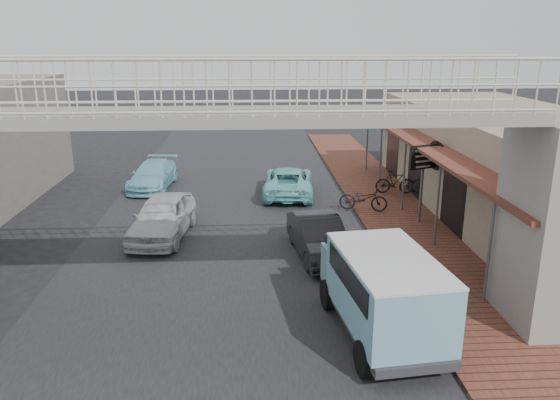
{
  "coord_description": "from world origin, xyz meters",
  "views": [
    {
      "loc": [
        0.82,
        -15.69,
        6.72
      ],
      "look_at": [
        1.74,
        0.87,
        1.8
      ],
      "focal_mm": 35.0,
      "sensor_mm": 36.0,
      "label": 1
    }
  ],
  "objects": [
    {
      "name": "sidewalk",
      "position": [
        6.5,
        3.0,
        0.05
      ],
      "size": [
        3.0,
        40.0,
        0.1
      ],
      "primitive_type": "cube",
      "color": "brown",
      "rests_on": "ground"
    },
    {
      "name": "footbridge",
      "position": [
        0.0,
        -4.0,
        3.18
      ],
      "size": [
        16.4,
        2.4,
        6.34
      ],
      "color": "gray",
      "rests_on": "ground"
    },
    {
      "name": "shophouse_row",
      "position": [
        10.97,
        4.0,
        2.01
      ],
      "size": [
        7.2,
        18.0,
        4.0
      ],
      "color": "gray",
      "rests_on": "ground"
    },
    {
      "name": "ground",
      "position": [
        0.0,
        0.0,
        0.0
      ],
      "size": [
        120.0,
        120.0,
        0.0
      ],
      "primitive_type": "plane",
      "color": "black",
      "rests_on": "ground"
    },
    {
      "name": "dark_sedan",
      "position": [
        2.97,
        0.53,
        0.65
      ],
      "size": [
        1.86,
        4.08,
        1.3
      ],
      "primitive_type": "imported",
      "rotation": [
        0.0,
        0.0,
        0.13
      ],
      "color": "black",
      "rests_on": "ground"
    },
    {
      "name": "white_hatchback",
      "position": [
        -2.28,
        2.61,
        0.73
      ],
      "size": [
        2.23,
        4.48,
        1.47
      ],
      "primitive_type": "imported",
      "rotation": [
        0.0,
        0.0,
        -0.12
      ],
      "color": "silver",
      "rests_on": "ground"
    },
    {
      "name": "angkot_van",
      "position": [
        3.81,
        -4.47,
        1.34
      ],
      "size": [
        2.41,
        4.5,
        2.11
      ],
      "rotation": [
        0.0,
        0.0,
        0.11
      ],
      "color": "black",
      "rests_on": "ground"
    },
    {
      "name": "arrow_sign",
      "position": [
        7.84,
        3.72,
        2.55
      ],
      "size": [
        1.83,
        1.23,
        3.03
      ],
      "rotation": [
        0.0,
        0.0,
        0.37
      ],
      "color": "#59595B",
      "rests_on": "sidewalk"
    },
    {
      "name": "angkot_curb",
      "position": [
        2.5,
        7.73,
        0.63
      ],
      "size": [
        2.47,
        4.7,
        1.26
      ],
      "primitive_type": "imported",
      "rotation": [
        0.0,
        0.0,
        3.06
      ],
      "color": "#76CDCE",
      "rests_on": "ground"
    },
    {
      "name": "road_strip",
      "position": [
        0.0,
        0.0,
        0.01
      ],
      "size": [
        10.0,
        60.0,
        0.01
      ],
      "primitive_type": "cube",
      "color": "black",
      "rests_on": "ground"
    },
    {
      "name": "angkot_far",
      "position": [
        -3.71,
        9.3,
        0.61
      ],
      "size": [
        2.07,
        4.31,
        1.21
      ],
      "primitive_type": "imported",
      "rotation": [
        0.0,
        0.0,
        -0.09
      ],
      "color": "#7FC8DD",
      "rests_on": "ground"
    },
    {
      "name": "street_clock",
      "position": [
        7.42,
        -3.33,
        2.55
      ],
      "size": [
        0.74,
        0.63,
        2.95
      ],
      "rotation": [
        0.0,
        0.0,
        0.12
      ],
      "color": "#59595B",
      "rests_on": "sidewalk"
    },
    {
      "name": "motorcycle_far",
      "position": [
        7.21,
        7.36,
        0.62
      ],
      "size": [
        1.76,
        0.69,
        1.03
      ],
      "primitive_type": "imported",
      "rotation": [
        0.0,
        0.0,
        1.45
      ],
      "color": "black",
      "rests_on": "sidewalk"
    },
    {
      "name": "motorcycle_near",
      "position": [
        5.3,
        4.94,
        0.6
      ],
      "size": [
        2.02,
        1.19,
        1.0
      ],
      "primitive_type": "imported",
      "rotation": [
        0.0,
        0.0,
        1.28
      ],
      "color": "black",
      "rests_on": "sidewalk"
    }
  ]
}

